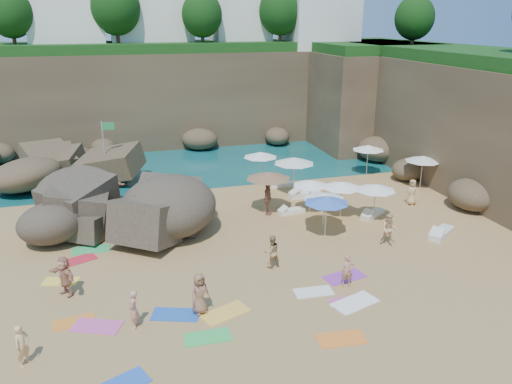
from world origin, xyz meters
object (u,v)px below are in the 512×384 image
object	(u,v)px
parasol_1	(311,183)
person_stand_0	(22,345)
rock_outcrop	(120,229)
parasol_0	(260,155)
person_stand_2	(170,195)
person_stand_6	(134,309)
person_stand_1	(272,251)
person_stand_3	(268,199)
person_stand_4	(412,192)
parasol_2	(368,148)
lounger_0	(280,185)
flag_pole	(106,144)
person_stand_5	(111,188)

from	to	relation	value
parasol_1	person_stand_0	bearing A→B (deg)	-144.34
rock_outcrop	parasol_0	world-z (taller)	parasol_0
person_stand_2	person_stand_6	world-z (taller)	person_stand_2
parasol_1	person_stand_1	world-z (taller)	parasol_1
parasol_1	person_stand_3	world-z (taller)	parasol_1
person_stand_0	person_stand_4	world-z (taller)	person_stand_4
person_stand_0	person_stand_2	size ratio (longest dim) A/B	0.94
parasol_2	person_stand_0	bearing A→B (deg)	-142.58
person_stand_3	lounger_0	bearing A→B (deg)	2.42
flag_pole	person_stand_0	bearing A→B (deg)	-98.57
person_stand_0	flag_pole	bearing A→B (deg)	28.69
flag_pole	person_stand_5	distance (m)	4.46
parasol_2	person_stand_1	size ratio (longest dim) A/B	1.46
person_stand_3	person_stand_5	world-z (taller)	person_stand_3
lounger_0	person_stand_2	xyz separation A→B (m)	(-7.61, -1.96, 0.65)
rock_outcrop	person_stand_1	distance (m)	9.21
parasol_2	person_stand_4	world-z (taller)	parasol_2
person_stand_3	person_stand_5	size ratio (longest dim) A/B	1.00
parasol_1	person_stand_5	size ratio (longest dim) A/B	1.08
flag_pole	person_stand_1	distance (m)	16.51
person_stand_1	person_stand_3	size ratio (longest dim) A/B	0.81
parasol_1	person_stand_5	distance (m)	12.16
flag_pole	person_stand_6	xyz separation A→B (m)	(0.74, -17.88, -2.01)
flag_pole	person_stand_1	size ratio (longest dim) A/B	2.76
person_stand_3	person_stand_0	bearing A→B (deg)	161.38
flag_pole	person_stand_2	world-z (taller)	flag_pole
parasol_0	person_stand_1	xyz separation A→B (m)	(-3.01, -11.95, -1.24)
rock_outcrop	person_stand_4	xyz separation A→B (m)	(17.20, -1.09, 0.80)
person_stand_5	person_stand_6	distance (m)	13.82
flag_pole	person_stand_0	size ratio (longest dim) A/B	2.93
person_stand_6	person_stand_0	bearing A→B (deg)	-58.55
flag_pole	parasol_2	size ratio (longest dim) A/B	1.89
flag_pole	person_stand_3	bearing A→B (deg)	-44.25
flag_pole	parasol_0	world-z (taller)	flag_pole
person_stand_0	person_stand_5	size ratio (longest dim) A/B	0.77
lounger_0	person_stand_6	bearing A→B (deg)	-125.38
lounger_0	person_stand_1	size ratio (longest dim) A/B	1.08
parasol_0	person_stand_0	xyz separation A→B (m)	(-12.90, -16.19, -1.28)
rock_outcrop	person_stand_1	size ratio (longest dim) A/B	4.91
parasol_0	person_stand_1	world-z (taller)	parasol_0
person_stand_0	person_stand_5	xyz separation A→B (m)	(2.99, 14.97, 0.22)
parasol_1	person_stand_3	xyz separation A→B (m)	(-2.47, 0.35, -0.84)
rock_outcrop	person_stand_2	world-z (taller)	person_stand_2
person_stand_2	flag_pole	bearing A→B (deg)	-31.69
rock_outcrop	parasol_1	bearing A→B (deg)	-2.82
parasol_0	person_stand_2	world-z (taller)	parasol_0
person_stand_2	person_stand_3	world-z (taller)	person_stand_3
flag_pole	parasol_2	distance (m)	18.35
person_stand_0	person_stand_3	xyz separation A→B (m)	(11.65, 10.49, 0.23)
lounger_0	person_stand_5	size ratio (longest dim) A/B	0.88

